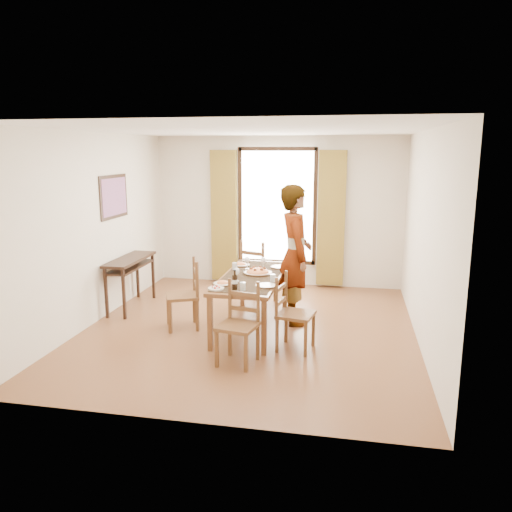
% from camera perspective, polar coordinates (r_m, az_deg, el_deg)
% --- Properties ---
extents(ground, '(5.00, 5.00, 0.00)m').
position_cam_1_polar(ground, '(7.04, -0.73, -8.32)').
color(ground, '#56321B').
rests_on(ground, ground).
extents(room_shell, '(4.60, 5.10, 2.74)m').
position_cam_1_polar(room_shell, '(6.79, -0.59, 4.37)').
color(room_shell, silver).
rests_on(room_shell, ground).
extents(console_table, '(0.38, 1.20, 0.80)m').
position_cam_1_polar(console_table, '(8.02, -14.19, -1.04)').
color(console_table, black).
rests_on(console_table, ground).
extents(dining_table, '(0.80, 1.96, 0.76)m').
position_cam_1_polar(dining_table, '(6.89, -0.48, -2.76)').
color(dining_table, '#5B2F1E').
rests_on(dining_table, ground).
extents(chair_west, '(0.57, 0.57, 0.97)m').
position_cam_1_polar(chair_west, '(7.02, -8.14, -4.59)').
color(chair_west, brown).
rests_on(chair_west, ground).
extents(chair_north, '(0.59, 0.59, 1.05)m').
position_cam_1_polar(chair_north, '(8.05, 0.17, -2.07)').
color(chair_north, brown).
rests_on(chair_north, ground).
extents(chair_south, '(0.49, 0.49, 0.96)m').
position_cam_1_polar(chair_south, '(5.84, -1.99, -8.01)').
color(chair_south, brown).
rests_on(chair_south, ground).
extents(chair_east, '(0.49, 0.49, 0.96)m').
position_cam_1_polar(chair_east, '(6.23, 4.26, -6.73)').
color(chair_east, brown).
rests_on(chair_east, ground).
extents(man, '(0.98, 0.87, 1.98)m').
position_cam_1_polar(man, '(7.08, 4.48, 0.12)').
color(man, gray).
rests_on(man, ground).
extents(plate_sw, '(0.27, 0.27, 0.05)m').
position_cam_1_polar(plate_sw, '(6.41, -3.84, -3.04)').
color(plate_sw, silver).
rests_on(plate_sw, dining_table).
extents(plate_se, '(0.27, 0.27, 0.05)m').
position_cam_1_polar(plate_se, '(6.31, 1.17, -3.25)').
color(plate_se, silver).
rests_on(plate_se, dining_table).
extents(plate_nw, '(0.27, 0.27, 0.05)m').
position_cam_1_polar(plate_nw, '(7.44, -1.75, -0.90)').
color(plate_nw, silver).
rests_on(plate_nw, dining_table).
extents(plate_ne, '(0.27, 0.27, 0.05)m').
position_cam_1_polar(plate_ne, '(7.32, 2.74, -1.13)').
color(plate_ne, silver).
rests_on(plate_ne, dining_table).
extents(pasta_platter, '(0.40, 0.40, 0.10)m').
position_cam_1_polar(pasta_platter, '(6.94, 0.20, -1.65)').
color(pasta_platter, red).
rests_on(pasta_platter, dining_table).
extents(caprese_plate, '(0.20, 0.20, 0.04)m').
position_cam_1_polar(caprese_plate, '(6.21, -4.60, -3.61)').
color(caprese_plate, silver).
rests_on(caprese_plate, dining_table).
extents(wine_glass_a, '(0.08, 0.08, 0.18)m').
position_cam_1_polar(wine_glass_a, '(6.54, -2.22, -2.12)').
color(wine_glass_a, white).
rests_on(wine_glass_a, dining_table).
extents(wine_glass_b, '(0.08, 0.08, 0.18)m').
position_cam_1_polar(wine_glass_b, '(7.19, 0.83, -0.83)').
color(wine_glass_b, white).
rests_on(wine_glass_b, dining_table).
extents(wine_glass_c, '(0.08, 0.08, 0.18)m').
position_cam_1_polar(wine_glass_c, '(7.21, -1.03, -0.79)').
color(wine_glass_c, white).
rests_on(wine_glass_c, dining_table).
extents(tumbler_a, '(0.07, 0.07, 0.10)m').
position_cam_1_polar(tumbler_a, '(6.53, 1.93, -2.53)').
color(tumbler_a, silver).
rests_on(tumbler_a, dining_table).
extents(tumbler_b, '(0.07, 0.07, 0.10)m').
position_cam_1_polar(tumbler_b, '(7.20, -2.44, -1.16)').
color(tumbler_b, silver).
rests_on(tumbler_b, dining_table).
extents(tumbler_c, '(0.07, 0.07, 0.10)m').
position_cam_1_polar(tumbler_c, '(6.13, -1.53, -3.48)').
color(tumbler_c, silver).
rests_on(tumbler_c, dining_table).
extents(wine_bottle, '(0.07, 0.07, 0.25)m').
position_cam_1_polar(wine_bottle, '(6.15, -2.44, -2.72)').
color(wine_bottle, black).
rests_on(wine_bottle, dining_table).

